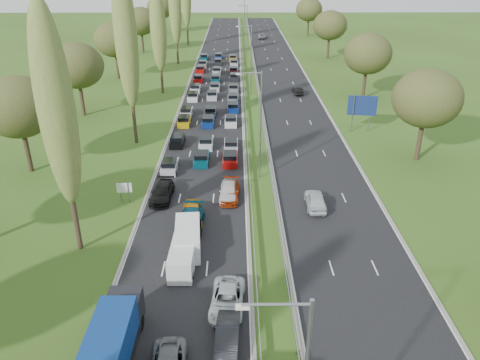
{
  "coord_description": "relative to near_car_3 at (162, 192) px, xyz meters",
  "views": [
    {
      "loc": [
        1.91,
        -4.66,
        22.7
      ],
      "look_at": [
        2.25,
        39.23,
        1.5
      ],
      "focal_mm": 35.0,
      "sensor_mm": 36.0,
      "label": 1
    }
  ],
  "objects": [
    {
      "name": "near_car_11",
      "position": [
        6.93,
        0.13,
        -0.04
      ],
      "size": [
        2.27,
        4.95,
        1.4
      ],
      "primitive_type": "imported",
      "rotation": [
        0.0,
        0.0,
        -0.06
      ],
      "color": "#962B09",
      "rests_on": "near_carriageway"
    },
    {
      "name": "lamp_columns",
      "position": [
        10.24,
        40.08,
        5.24
      ],
      "size": [
        0.18,
        140.18,
        12.0
      ],
      "color": "gray",
      "rests_on": "ground"
    },
    {
      "name": "ground",
      "position": [
        10.24,
        42.08,
        -0.76
      ],
      "size": [
        260.0,
        260.0,
        0.0
      ],
      "primitive_type": "plane",
      "color": "#344D18",
      "rests_on": "ground"
    },
    {
      "name": "near_carriageway",
      "position": [
        3.49,
        44.58,
        -0.76
      ],
      "size": [
        10.5,
        215.0,
        0.04
      ],
      "primitive_type": "cube",
      "color": "black",
      "rests_on": "ground"
    },
    {
      "name": "near_car_12",
      "position": [
        6.82,
        0.19,
        0.05
      ],
      "size": [
        2.08,
        4.71,
        1.58
      ],
      "primitive_type": "imported",
      "rotation": [
        0.0,
        0.0,
        -0.05
      ],
      "color": "silver",
      "rests_on": "near_carriageway"
    },
    {
      "name": "blue_lorry",
      "position": [
        0.21,
        -21.44,
        1.04
      ],
      "size": [
        2.26,
        8.12,
        3.43
      ],
      "rotation": [
        0.0,
        0.0,
        -0.0
      ],
      "color": "black",
      "rests_on": "near_carriageway"
    },
    {
      "name": "far_car_1",
      "position": [
        18.64,
        40.0,
        -0.07
      ],
      "size": [
        1.71,
        4.14,
        1.33
      ],
      "primitive_type": "imported",
      "rotation": [
        0.0,
        0.0,
        3.22
      ],
      "color": "black",
      "rests_on": "far_carriageway"
    },
    {
      "name": "white_van_front",
      "position": [
        3.33,
        -11.58,
        0.24
      ],
      "size": [
        1.89,
        4.82,
        1.94
      ],
      "rotation": [
        0.0,
        0.0,
        -0.02
      ],
      "color": "silver",
      "rests_on": "near_carriageway"
    },
    {
      "name": "near_car_10",
      "position": [
        6.96,
        -16.53,
        -0.04
      ],
      "size": [
        2.67,
        5.17,
        1.39
      ],
      "primitive_type": "imported",
      "rotation": [
        0.0,
        0.0,
        -0.07
      ],
      "color": "#B8C0C3",
      "rests_on": "near_carriageway"
    },
    {
      "name": "white_van_rear",
      "position": [
        3.48,
        -8.86,
        0.33
      ],
      "size": [
        2.06,
        5.26,
        2.11
      ],
      "rotation": [
        0.0,
        0.0,
        0.08
      ],
      "color": "silver",
      "rests_on": "near_carriageway"
    },
    {
      "name": "near_car_3",
      "position": [
        0.0,
        0.0,
        0.0
      ],
      "size": [
        2.29,
        5.17,
        1.48
      ],
      "primitive_type": "imported",
      "rotation": [
        0.0,
        0.0,
        -0.04
      ],
      "color": "black",
      "rests_on": "near_carriageway"
    },
    {
      "name": "far_carriageway",
      "position": [
        16.99,
        44.58,
        -0.76
      ],
      "size": [
        10.5,
        215.0,
        0.04
      ],
      "primitive_type": "cube",
      "color": "black",
      "rests_on": "ground"
    },
    {
      "name": "poplar_row",
      "position": [
        -5.76,
        30.24,
        11.63
      ],
      "size": [
        2.8,
        127.8,
        22.44
      ],
      "color": "#2D2116",
      "rests_on": "ground"
    },
    {
      "name": "near_car_8",
      "position": [
        3.47,
        -4.34,
        0.03
      ],
      "size": [
        2.2,
        4.66,
        1.54
      ],
      "primitive_type": "imported",
      "rotation": [
        0.0,
        0.0,
        0.09
      ],
      "color": "orange",
      "rests_on": "near_carriageway"
    },
    {
      "name": "near_car_7",
      "position": [
        3.4,
        -5.95,
        0.05
      ],
      "size": [
        2.57,
        5.58,
        1.58
      ],
      "primitive_type": "imported",
      "rotation": [
        0.0,
        0.0,
        -0.07
      ],
      "color": "#054154",
      "rests_on": "near_carriageway"
    },
    {
      "name": "info_sign",
      "position": [
        -3.66,
        -0.61,
        0.61
      ],
      "size": [
        1.5,
        0.23,
        2.1
      ],
      "color": "gray",
      "rests_on": "ground"
    },
    {
      "name": "traffic_queue_fill",
      "position": [
        3.5,
        39.59,
        -0.32
      ],
      "size": [
        9.12,
        68.88,
        0.8
      ],
      "color": "#B2B7BC",
      "rests_on": "ground"
    },
    {
      "name": "central_reservation",
      "position": [
        10.24,
        44.58,
        -0.21
      ],
      "size": [
        2.36,
        215.0,
        0.32
      ],
      "color": "gray",
      "rests_on": "ground"
    },
    {
      "name": "woodland_left",
      "position": [
        -16.26,
        24.7,
        6.92
      ],
      "size": [
        8.0,
        166.0,
        11.1
      ],
      "color": "#2D2116",
      "rests_on": "ground"
    },
    {
      "name": "near_car_9",
      "position": [
        7.02,
        -20.0,
        -0.04
      ],
      "size": [
        1.71,
        4.34,
        1.41
      ],
      "primitive_type": "imported",
      "rotation": [
        0.0,
        0.0,
        -0.05
      ],
      "color": "black",
      "rests_on": "near_carriageway"
    },
    {
      "name": "far_car_2",
      "position": [
        15.36,
        102.31,
        -0.02
      ],
      "size": [
        2.67,
        5.32,
        1.45
      ],
      "primitive_type": "imported",
      "rotation": [
        0.0,
        0.0,
        3.09
      ],
      "color": "gray",
      "rests_on": "far_carriageway"
    },
    {
      "name": "direction_sign",
      "position": [
        25.14,
        20.17,
        2.81
      ],
      "size": [
        3.97,
        0.7,
        5.2
      ],
      "color": "gray",
      "rests_on": "ground"
    },
    {
      "name": "woodland_right",
      "position": [
        29.74,
        28.74,
        6.92
      ],
      "size": [
        8.0,
        153.0,
        11.1
      ],
      "color": "#2D2116",
      "rests_on": "ground"
    },
    {
      "name": "far_car_0",
      "position": [
        15.45,
        -1.87,
        0.05
      ],
      "size": [
        1.95,
        4.67,
        1.58
      ],
      "primitive_type": "imported",
      "rotation": [
        0.0,
        0.0,
        3.12
      ],
      "color": "silver",
      "rests_on": "far_carriageway"
    }
  ]
}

